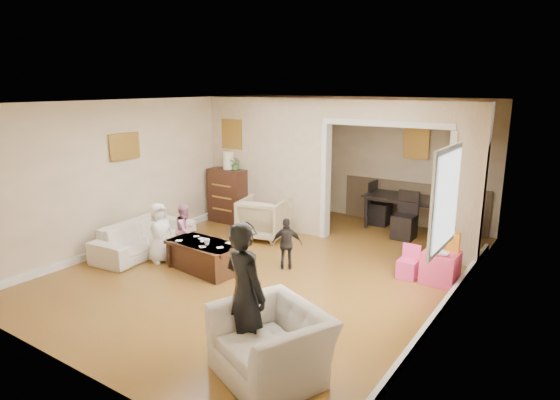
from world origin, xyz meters
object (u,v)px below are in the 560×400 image
Objects in this scene: table_lamp at (228,160)px; coffee_table at (205,256)px; armchair_back at (263,218)px; dresser at (229,195)px; child_kneel_a at (159,233)px; armchair_front at (271,344)px; coffee_cup at (207,242)px; adult_person at (245,294)px; dining_table at (416,214)px; cyan_cup at (434,249)px; child_kneel_b at (186,230)px; child_toddler at (287,244)px; sofa at (145,237)px; play_table at (440,267)px.

coffee_table is (1.43, -2.32, -1.09)m from table_lamp.
armchair_back is 1.36m from dresser.
child_kneel_a is at bearing 58.23° from armchair_back.
armchair_front is at bearing -46.03° from dresser.
adult_person is (2.01, -1.62, 0.28)m from coffee_cup.
table_lamp reaches higher than coffee_table.
table_lamp is (0.00, 0.00, 0.75)m from dresser.
dining_table is (3.50, 1.57, -0.97)m from table_lamp.
cyan_cup is (0.63, 3.24, 0.16)m from armchair_front.
child_kneel_b is at bearing -0.58° from child_kneel_a.
child_toddler is (1.75, 0.45, -0.04)m from child_kneel_b.
dining_table is at bearing 62.08° from coffee_table.
cyan_cup is at bearing -10.16° from table_lamp.
armchair_back reaches higher than coffee_cup.
dresser reaches higher than coffee_table.
play_table is (4.64, 1.53, -0.04)m from sofa.
play_table is 2.61m from dining_table.
cyan_cup is 4.30m from child_kneel_a.
adult_person is at bearing -48.42° from dresser.
child_kneel_a is at bearing 149.42° from child_kneel_b.
child_toddler is at bearing -159.80° from cyan_cup.
adult_person is at bearing -108.85° from play_table.
armchair_front is at bearing -175.00° from adult_person.
child_toddler is at bearing 125.74° from armchair_back.
dresser is 1.14× the size of child_kneel_a.
cyan_cup is 4.00m from child_kneel_b.
coffee_table is 0.90m from child_kneel_a.
coffee_table is at bearing -23.72° from adult_person.
coffee_cup is at bearing -24.23° from adult_person.
table_lamp is 2.67m from child_kneel_a.
cyan_cup is at bearing 161.40° from armchair_back.
child_toddler is (1.05, 0.75, 0.19)m from coffee_table.
dining_table is 4.54m from child_kneel_b.
cyan_cup is at bearing -92.93° from adult_person.
table_lamp is 2.32m from child_kneel_b.
child_kneel_a reaches higher than sofa.
cyan_cup is at bearing -10.16° from dresser.
play_table is (3.22, 1.56, 0.01)m from coffee_table.
child_kneel_a is (-0.67, -1.98, 0.11)m from armchair_back.
dresser reaches higher than dining_table.
child_toddler is at bearing -32.41° from table_lamp.
dresser reaches higher than child_toddler.
coffee_table is at bearing -154.15° from cyan_cup.
adult_person is (-1.10, -3.23, 0.54)m from play_table.
cyan_cup is at bearing -77.46° from sofa.
table_lamp is at bearing -34.86° from armchair_back.
child_kneel_a is (-3.97, -1.66, -0.01)m from cyan_cup.
dresser is 3.15× the size of table_lamp.
cyan_cup is (3.12, 1.51, 0.29)m from coffee_table.
armchair_back is 2.09m from child_kneel_a.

